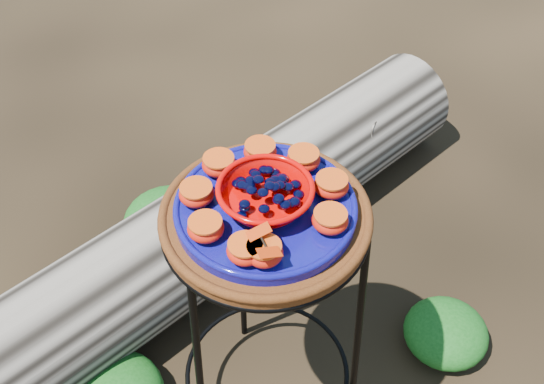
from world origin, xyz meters
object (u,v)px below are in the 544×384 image
object	(u,v)px
terracotta_saucer	(266,219)
driftwood_log	(235,213)
cobalt_plate	(265,209)
plant_stand	(267,326)
red_bowl	(265,196)

from	to	relation	value
terracotta_saucer	driftwood_log	bearing A→B (deg)	82.87
terracotta_saucer	cobalt_plate	distance (m)	0.03
plant_stand	driftwood_log	xyz separation A→B (m)	(0.07, 0.53, -0.19)
cobalt_plate	terracotta_saucer	bearing A→B (deg)	0.00
red_bowl	terracotta_saucer	bearing A→B (deg)	0.00
red_bowl	plant_stand	bearing A→B (deg)	0.00
red_bowl	driftwood_log	size ratio (longest dim) A/B	0.10
plant_stand	cobalt_plate	xyz separation A→B (m)	(0.00, 0.00, 0.39)
terracotta_saucer	red_bowl	bearing A→B (deg)	0.00
plant_stand	driftwood_log	distance (m)	0.57
red_bowl	driftwood_log	bearing A→B (deg)	82.87
plant_stand	terracotta_saucer	bearing A→B (deg)	0.00
terracotta_saucer	driftwood_log	distance (m)	0.77
plant_stand	cobalt_plate	distance (m)	0.39
plant_stand	terracotta_saucer	xyz separation A→B (m)	(0.00, 0.00, 0.37)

